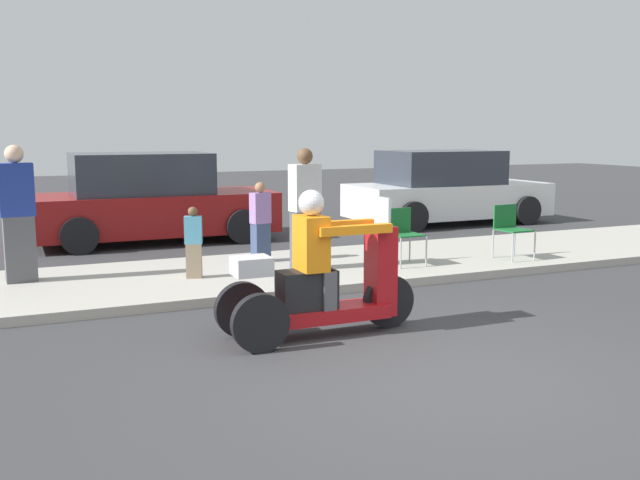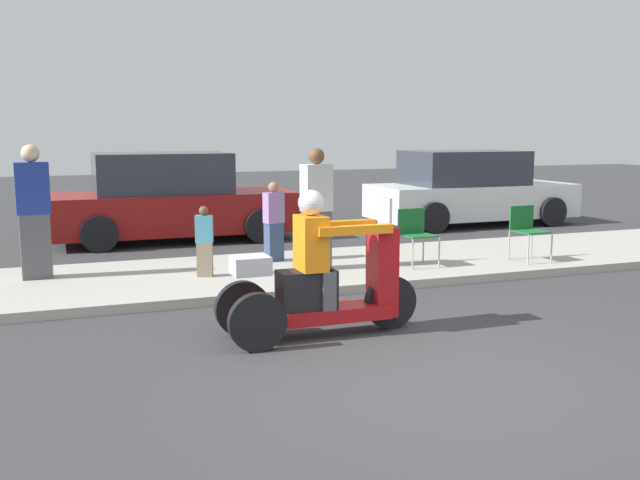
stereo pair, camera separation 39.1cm
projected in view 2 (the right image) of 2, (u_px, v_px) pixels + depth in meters
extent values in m
plane|color=#38383A|center=(439.00, 381.00, 5.97)|extent=(60.00, 60.00, 0.00)
cube|color=#B2ADA3|center=(277.00, 273.00, 10.22)|extent=(28.00, 2.80, 0.12)
cylinder|color=black|center=(390.00, 302.00, 7.54)|extent=(0.57, 0.10, 0.57)
cylinder|color=black|center=(257.00, 322.00, 6.74)|extent=(0.57, 0.10, 0.57)
cylinder|color=black|center=(243.00, 308.00, 7.26)|extent=(0.57, 0.10, 0.57)
cube|color=#AD1419|center=(320.00, 314.00, 7.27)|extent=(1.45, 0.40, 0.14)
cube|color=black|center=(307.00, 289.00, 7.18)|extent=(0.58, 0.31, 0.39)
cube|color=#AD1419|center=(382.00, 271.00, 7.45)|extent=(0.24, 0.31, 0.94)
cube|color=silver|center=(385.00, 212.00, 7.36)|extent=(0.03, 0.28, 0.30)
cube|color=silver|center=(250.00, 265.00, 6.93)|extent=(0.36, 0.31, 0.18)
cube|color=orange|center=(311.00, 243.00, 7.12)|extent=(0.26, 0.38, 0.55)
sphere|color=silver|center=(311.00, 203.00, 7.06)|extent=(0.26, 0.26, 0.26)
cube|color=#515156|center=(327.00, 291.00, 7.13)|extent=(0.14, 0.14, 0.39)
cube|color=#515156|center=(319.00, 286.00, 7.35)|extent=(0.14, 0.14, 0.39)
cube|color=orange|center=(355.00, 230.00, 7.05)|extent=(0.79, 0.09, 0.09)
cube|color=orange|center=(340.00, 225.00, 7.42)|extent=(0.79, 0.09, 0.09)
cube|color=#515156|center=(317.00, 240.00, 10.12)|extent=(0.40, 0.29, 0.83)
cube|color=silver|center=(316.00, 188.00, 10.01)|extent=(0.44, 0.30, 0.66)
sphere|color=brown|center=(316.00, 156.00, 9.94)|extent=(0.23, 0.23, 0.23)
cube|color=#515156|center=(36.00, 246.00, 9.49)|extent=(0.40, 0.28, 0.86)
cube|color=navy|center=(32.00, 188.00, 9.37)|extent=(0.44, 0.28, 0.68)
sphere|color=beige|center=(30.00, 153.00, 9.30)|extent=(0.23, 0.23, 0.23)
cube|color=gray|center=(205.00, 259.00, 9.63)|extent=(0.24, 0.20, 0.47)
cube|color=#4C99B7|center=(204.00, 229.00, 9.56)|extent=(0.26, 0.20, 0.37)
sphere|color=brown|center=(204.00, 211.00, 9.53)|extent=(0.13, 0.13, 0.13)
cube|color=#38476B|center=(274.00, 242.00, 10.77)|extent=(0.29, 0.23, 0.58)
cube|color=#9972B2|center=(274.00, 208.00, 10.69)|extent=(0.32, 0.24, 0.46)
sphere|color=#9E704C|center=(273.00, 187.00, 10.64)|extent=(0.16, 0.16, 0.16)
cylinder|color=#A5A8AD|center=(413.00, 254.00, 10.10)|extent=(0.02, 0.02, 0.44)
cylinder|color=#A5A8AD|center=(439.00, 252.00, 10.27)|extent=(0.02, 0.02, 0.44)
cylinder|color=#A5A8AD|center=(398.00, 250.00, 10.50)|extent=(0.02, 0.02, 0.44)
cylinder|color=#A5A8AD|center=(423.00, 248.00, 10.67)|extent=(0.02, 0.02, 0.44)
cube|color=#19662D|center=(418.00, 235.00, 10.35)|extent=(0.46, 0.46, 0.02)
cube|color=#19662D|center=(411.00, 221.00, 10.52)|extent=(0.44, 0.04, 0.38)
cylinder|color=#A5A8AD|center=(528.00, 250.00, 10.49)|extent=(0.02, 0.02, 0.44)
cylinder|color=#A5A8AD|center=(552.00, 248.00, 10.67)|extent=(0.02, 0.02, 0.44)
cylinder|color=#A5A8AD|center=(509.00, 245.00, 10.88)|extent=(0.02, 0.02, 0.44)
cylinder|color=#A5A8AD|center=(532.00, 243.00, 11.06)|extent=(0.02, 0.02, 0.44)
cube|color=#19662D|center=(531.00, 231.00, 10.74)|extent=(0.47, 0.47, 0.02)
cube|color=#19662D|center=(522.00, 218.00, 10.91)|extent=(0.44, 0.05, 0.38)
cube|color=maroon|center=(175.00, 212.00, 13.55)|extent=(4.44, 1.83, 0.74)
cube|color=#2D333D|center=(162.00, 173.00, 13.36)|extent=(2.44, 1.65, 0.75)
cylinder|color=black|center=(261.00, 226.00, 13.24)|extent=(0.64, 0.22, 0.64)
cylinder|color=black|center=(237.00, 215.00, 14.93)|extent=(0.64, 0.22, 0.64)
cylinder|color=black|center=(99.00, 234.00, 12.23)|extent=(0.64, 0.22, 0.64)
cylinder|color=black|center=(93.00, 221.00, 13.93)|extent=(0.64, 0.22, 0.64)
cube|color=silver|center=(471.00, 200.00, 15.82)|extent=(4.50, 1.82, 0.72)
cube|color=#2D333D|center=(464.00, 168.00, 15.63)|extent=(2.48, 1.64, 0.74)
cylinder|color=black|center=(552.00, 212.00, 15.52)|extent=(0.64, 0.22, 0.64)
cylinder|color=black|center=(503.00, 204.00, 17.20)|extent=(0.64, 0.22, 0.64)
cylinder|color=black|center=(434.00, 218.00, 14.50)|extent=(0.64, 0.22, 0.64)
cylinder|color=black|center=(394.00, 208.00, 16.19)|extent=(0.64, 0.22, 0.64)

